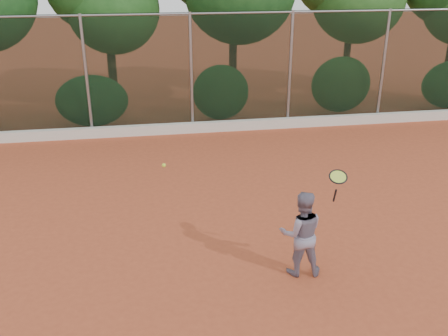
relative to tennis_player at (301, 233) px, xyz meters
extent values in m
plane|color=#B44B2A|center=(-1.00, 0.74, -0.75)|extent=(80.00, 80.00, 0.00)
cube|color=silver|center=(-1.00, 7.56, -0.60)|extent=(24.00, 0.20, 0.30)
imported|color=gray|center=(0.00, 0.00, 0.00)|extent=(0.79, 0.65, 1.49)
cube|color=black|center=(-1.00, 7.74, 1.00)|extent=(24.00, 0.01, 3.50)
cylinder|color=gray|center=(-1.00, 7.74, 2.70)|extent=(24.00, 0.06, 0.06)
cylinder|color=gray|center=(-4.00, 7.74, 1.00)|extent=(0.09, 0.09, 3.50)
cylinder|color=gray|center=(-1.00, 7.74, 1.00)|extent=(0.09, 0.09, 3.50)
cylinder|color=gray|center=(2.00, 7.74, 1.00)|extent=(0.09, 0.09, 3.50)
cylinder|color=gray|center=(5.00, 7.74, 1.00)|extent=(0.09, 0.09, 3.50)
cylinder|color=#3E2D18|center=(-3.40, 10.04, 0.45)|extent=(0.28, 0.28, 2.40)
ellipsoid|color=#20521C|center=(-3.20, 9.94, 2.65)|extent=(2.90, 2.40, 2.80)
cylinder|color=#3C2417|center=(0.60, 9.74, 0.75)|extent=(0.26, 0.26, 3.00)
cylinder|color=#4A2F1C|center=(4.70, 9.94, 0.60)|extent=(0.24, 0.24, 2.70)
cylinder|color=#3B2816|center=(8.40, 9.54, 0.50)|extent=(0.28, 0.28, 2.50)
ellipsoid|color=#276727|center=(-4.00, 8.54, 0.10)|extent=(2.20, 1.16, 1.60)
ellipsoid|color=#2C6626|center=(0.00, 8.54, 0.20)|extent=(1.80, 1.04, 1.76)
ellipsoid|color=#39722B|center=(4.00, 8.54, 0.30)|extent=(2.00, 1.10, 1.84)
cylinder|color=black|center=(0.47, -0.12, 0.71)|extent=(0.07, 0.17, 0.28)
torus|color=black|center=(0.47, -0.18, 1.06)|extent=(0.34, 0.32, 0.16)
cylinder|color=#CDEA44|center=(0.47, -0.18, 1.06)|extent=(0.29, 0.27, 0.12)
sphere|color=#D5F838|center=(-2.16, 0.44, 1.17)|extent=(0.06, 0.06, 0.06)
camera|label=1|loc=(-2.38, -6.79, 4.17)|focal=40.00mm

